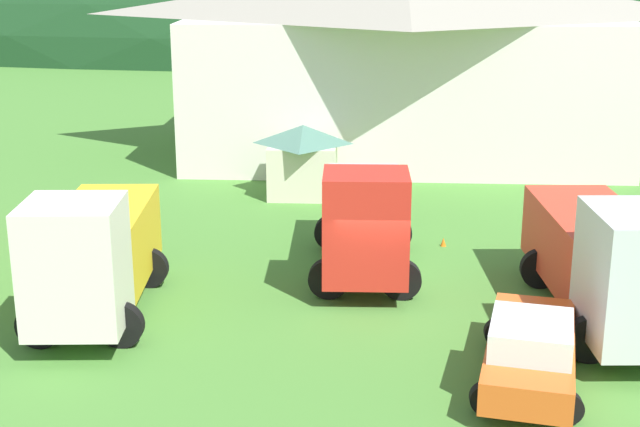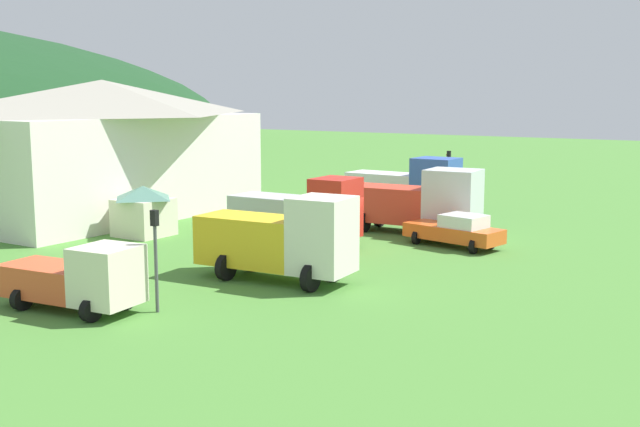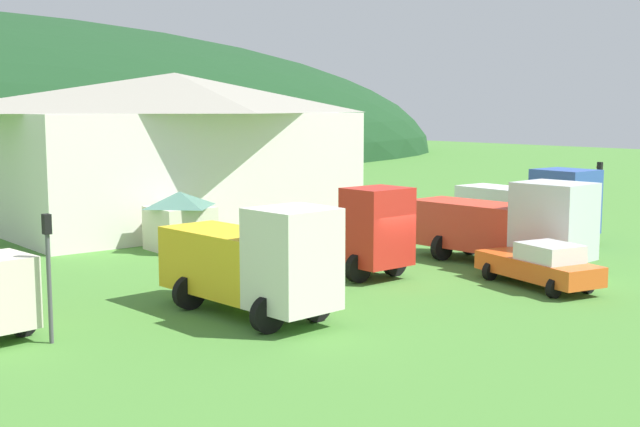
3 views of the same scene
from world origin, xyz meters
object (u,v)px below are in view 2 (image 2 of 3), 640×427
(crane_truck_red, at_px, (302,212))
(tow_truck_silver, at_px, (417,201))
(service_pickup_orange, at_px, (456,230))
(traffic_light_east, at_px, (448,171))
(depot_building, at_px, (104,146))
(play_shed_cream, at_px, (144,210))
(light_truck_cream, at_px, (80,278))
(heavy_rig_striped, at_px, (283,238))
(box_truck_blue, at_px, (409,185))
(traffic_cone_near_pickup, at_px, (287,232))
(traffic_light_west, at_px, (155,249))

(crane_truck_red, xyz_separation_m, tow_truck_silver, (6.10, -3.43, 0.10))
(service_pickup_orange, xyz_separation_m, traffic_light_east, (13.82, 6.34, 1.45))
(depot_building, distance_m, play_shed_cream, 8.67)
(light_truck_cream, relative_size, crane_truck_red, 0.81)
(heavy_rig_striped, relative_size, service_pickup_orange, 1.28)
(depot_building, height_order, traffic_light_east, depot_building)
(service_pickup_orange, distance_m, traffic_light_east, 15.28)
(tow_truck_silver, distance_m, traffic_light_east, 11.80)
(crane_truck_red, distance_m, box_truck_blue, 12.64)
(tow_truck_silver, bearing_deg, light_truck_cream, -103.04)
(depot_building, bearing_deg, box_truck_blue, -54.39)
(traffic_light_east, bearing_deg, service_pickup_orange, -155.34)
(box_truck_blue, xyz_separation_m, traffic_cone_near_pickup, (-10.15, 2.43, -1.77))
(play_shed_cream, height_order, traffic_light_east, traffic_light_east)
(crane_truck_red, xyz_separation_m, traffic_cone_near_pickup, (2.49, 2.62, -1.68))
(box_truck_blue, bearing_deg, depot_building, -143.27)
(crane_truck_red, distance_m, traffic_light_east, 17.50)
(play_shed_cream, distance_m, traffic_cone_near_pickup, 7.81)
(depot_building, xyz_separation_m, traffic_light_east, (15.96, -16.08, -2.03))
(play_shed_cream, bearing_deg, tow_truck_silver, -54.61)
(crane_truck_red, xyz_separation_m, traffic_light_east, (17.48, -0.39, 0.60))
(crane_truck_red, bearing_deg, box_truck_blue, 89.50)
(crane_truck_red, relative_size, traffic_cone_near_pickup, 12.27)
(traffic_cone_near_pickup, bearing_deg, depot_building, 94.21)
(play_shed_cream, distance_m, tow_truck_silver, 14.69)
(play_shed_cream, relative_size, light_truck_cream, 0.50)
(tow_truck_silver, bearing_deg, service_pickup_orange, -40.24)
(box_truck_blue, xyz_separation_m, service_pickup_orange, (-8.97, -6.92, -0.95))
(traffic_light_east, distance_m, traffic_cone_near_pickup, 15.46)
(heavy_rig_striped, height_order, service_pickup_orange, heavy_rig_striped)
(traffic_light_west, bearing_deg, tow_truck_silver, -2.80)
(depot_building, relative_size, light_truck_cream, 3.61)
(light_truck_cream, bearing_deg, heavy_rig_striped, 58.82)
(box_truck_blue, relative_size, traffic_light_west, 2.04)
(tow_truck_silver, bearing_deg, traffic_light_west, -96.58)
(play_shed_cream, distance_m, box_truck_blue, 17.21)
(box_truck_blue, relative_size, service_pickup_orange, 1.41)
(box_truck_blue, bearing_deg, tow_truck_silver, -59.92)
(play_shed_cream, relative_size, traffic_cone_near_pickup, 4.97)
(depot_building, relative_size, play_shed_cream, 7.25)
(tow_truck_silver, distance_m, box_truck_blue, 7.47)
(tow_truck_silver, height_order, box_truck_blue, tow_truck_silver)
(depot_building, bearing_deg, play_shed_cream, -118.81)
(depot_building, height_order, box_truck_blue, depot_building)
(box_truck_blue, relative_size, traffic_light_east, 2.01)
(tow_truck_silver, xyz_separation_m, box_truck_blue, (6.54, 3.62, -0.00))
(heavy_rig_striped, bearing_deg, light_truck_cream, -119.59)
(crane_truck_red, relative_size, tow_truck_silver, 0.85)
(traffic_light_west, relative_size, traffic_cone_near_pickup, 6.51)
(tow_truck_silver, bearing_deg, crane_truck_red, -123.16)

